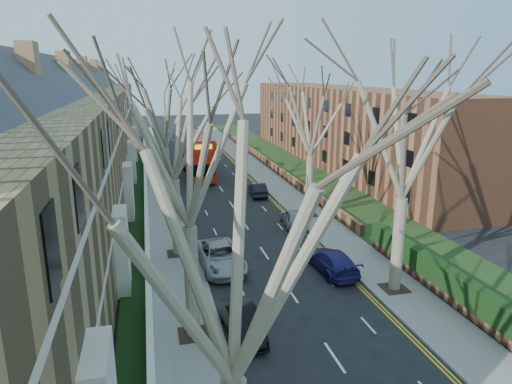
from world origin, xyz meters
TOP-DOWN VIEW (x-y plane):
  - pavement_left at (-6.00, 39.00)m, footprint 3.00×102.00m
  - pavement_right at (6.00, 39.00)m, footprint 3.00×102.00m
  - terrace_left at (-13.65, 31.00)m, footprint 9.70×78.00m
  - flats_right at (17.46, 43.00)m, footprint 13.97×54.00m
  - wall_hedge_right at (7.70, 2.00)m, footprint 0.70×24.00m
  - front_wall_left at (-7.65, 31.00)m, footprint 0.30×78.00m
  - grass_verge_right at (10.50, 39.00)m, footprint 6.00×102.00m
  - tree_left_near at (-5.70, -4.00)m, footprint 9.80×9.80m
  - tree_left_mid at (-5.70, 6.00)m, footprint 10.50×10.50m
  - tree_left_far at (-5.70, 16.00)m, footprint 10.15×10.15m
  - tree_left_dist at (-5.70, 28.00)m, footprint 10.50×10.50m
  - tree_right_mid at (5.70, 8.00)m, footprint 10.50×10.50m
  - tree_right_far at (5.70, 22.00)m, footprint 10.15×10.15m
  - double_decker_bus at (-1.57, 39.84)m, footprint 3.00×11.37m
  - car_left_mid at (-3.49, 5.66)m, footprint 1.64×4.08m
  - car_left_far at (-3.26, 13.31)m, footprint 2.87×5.62m
  - car_right_near at (3.28, 11.17)m, footprint 2.14×4.84m
  - car_right_mid at (3.70, 19.88)m, footprint 2.02×4.21m
  - car_right_far at (3.10, 29.41)m, footprint 1.70×4.07m

SIDE VIEW (x-z plane):
  - pavement_left at x=-6.00m, z-range 0.00..0.12m
  - pavement_right at x=6.00m, z-range 0.00..0.12m
  - grass_verge_right at x=10.50m, z-range 0.12..0.18m
  - front_wall_left at x=-7.65m, z-range 0.12..1.12m
  - car_right_far at x=3.10m, z-range 0.00..1.31m
  - car_left_mid at x=-3.49m, z-range 0.00..1.32m
  - car_right_near at x=3.28m, z-range 0.00..1.38m
  - car_right_mid at x=3.70m, z-range 0.00..1.39m
  - car_left_far at x=-3.26m, z-range 0.00..1.52m
  - wall_hedge_right at x=7.70m, z-range 0.22..2.02m
  - double_decker_bus at x=-1.57m, z-range -0.03..4.69m
  - flats_right at x=17.46m, z-range -0.02..9.98m
  - terrace_left at x=-13.65m, z-range -1.27..12.33m
  - tree_left_near at x=-5.70m, z-range 2.06..15.79m
  - tree_left_far at x=-5.70m, z-range 2.13..16.35m
  - tree_right_far at x=5.70m, z-range 2.13..16.35m
  - tree_left_mid at x=-5.70m, z-range 2.20..16.91m
  - tree_right_mid at x=5.70m, z-range 2.20..16.91m
  - tree_left_dist at x=-5.70m, z-range 2.20..16.91m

